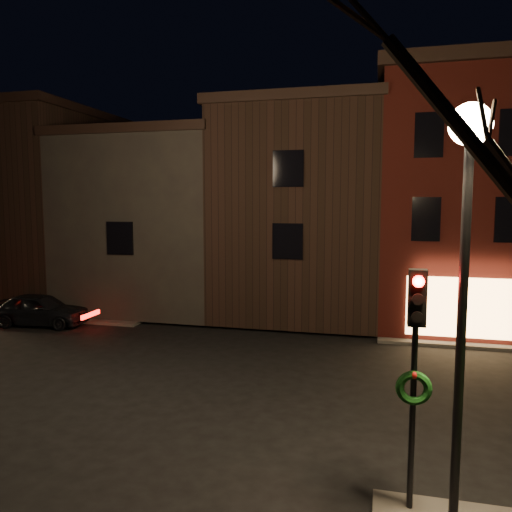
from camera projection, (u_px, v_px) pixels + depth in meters
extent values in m
plane|color=black|center=(205.00, 377.00, 14.94)|extent=(120.00, 120.00, 0.00)
cube|color=#2D2B28|center=(51.00, 269.00, 39.06)|extent=(30.00, 30.00, 0.12)
cube|color=#410F0B|center=(452.00, 205.00, 21.63)|extent=(6.00, 8.00, 10.00)
cube|color=black|center=(457.00, 80.00, 21.08)|extent=(6.50, 8.50, 0.50)
cube|color=#FFC072|center=(463.00, 308.00, 18.11)|extent=(4.00, 0.12, 2.20)
cube|color=black|center=(307.00, 215.00, 24.22)|extent=(7.00, 10.00, 9.00)
cube|color=black|center=(308.00, 116.00, 23.72)|extent=(7.30, 10.30, 0.40)
cube|color=black|center=(169.00, 224.00, 26.03)|extent=(7.50, 10.00, 8.00)
cube|color=black|center=(167.00, 142.00, 25.58)|extent=(7.80, 10.30, 0.40)
cube|color=black|center=(48.00, 209.00, 27.70)|extent=(7.00, 10.00, 9.50)
cube|color=black|center=(44.00, 118.00, 27.18)|extent=(7.30, 10.30, 0.40)
cylinder|color=black|center=(461.00, 345.00, 7.33)|extent=(0.14, 0.14, 6.00)
sphere|color=#FFD18C|center=(470.00, 124.00, 6.99)|extent=(0.60, 0.60, 0.60)
cylinder|color=black|center=(413.00, 392.00, 8.16)|extent=(0.10, 0.10, 4.00)
cube|color=black|center=(417.00, 298.00, 7.81)|extent=(0.28, 0.22, 0.90)
cylinder|color=#FF0C07|center=(419.00, 281.00, 7.67)|extent=(0.18, 0.06, 0.18)
cylinder|color=black|center=(418.00, 299.00, 7.70)|extent=(0.18, 0.06, 0.18)
cylinder|color=black|center=(417.00, 317.00, 7.73)|extent=(0.18, 0.06, 0.18)
torus|color=#0C380F|center=(414.00, 388.00, 8.06)|extent=(0.58, 0.14, 0.58)
sphere|color=#990C0C|center=(414.00, 375.00, 8.02)|extent=(0.12, 0.12, 0.12)
imported|color=black|center=(40.00, 309.00, 21.23)|extent=(4.21, 1.98, 1.39)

